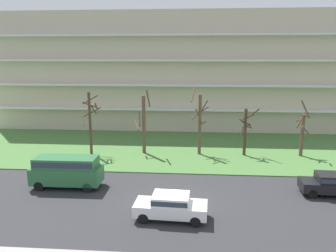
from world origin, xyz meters
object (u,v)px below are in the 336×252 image
object	(u,v)px
tree_right	(246,130)
sedan_white_near_left	(171,205)
tree_center	(200,122)
sedan_black_center_right	(333,183)
tree_far_right	(302,132)
tree_far_left	(90,120)
tree_left	(144,123)
van_green_center_left	(67,169)

from	to	relation	value
tree_right	sedan_white_near_left	size ratio (longest dim) A/B	1.08
tree_center	sedan_white_near_left	size ratio (longest dim) A/B	1.50
sedan_black_center_right	tree_far_right	bearing A→B (deg)	-91.44
tree_center	sedan_white_near_left	bearing A→B (deg)	-97.65
tree_far_left	tree_left	bearing A→B (deg)	7.95
tree_far_right	sedan_white_near_left	xyz separation A→B (m)	(-11.94, -14.05, -1.62)
tree_far_right	sedan_black_center_right	xyz separation A→B (m)	(-0.69, -9.55, -1.62)
tree_right	sedan_black_center_right	distance (m)	10.72
tree_right	sedan_white_near_left	world-z (taller)	tree_right
tree_center	van_green_center_left	distance (m)	13.98
tree_far_left	tree_far_right	bearing A→B (deg)	2.44
tree_center	sedan_black_center_right	size ratio (longest dim) A/B	1.51
tree_center	tree_right	world-z (taller)	tree_center
tree_right	sedan_black_center_right	xyz separation A→B (m)	(4.81, -9.41, -1.79)
tree_right	tree_center	bearing A→B (deg)	178.82
tree_left	tree_center	distance (m)	5.61
tree_right	sedan_black_center_right	size ratio (longest dim) A/B	1.08
tree_center	tree_right	distance (m)	4.61
sedan_white_near_left	tree_right	bearing A→B (deg)	68.31
van_green_center_left	tree_far_right	bearing A→B (deg)	-155.01
sedan_white_near_left	tree_left	bearing A→B (deg)	108.11
tree_far_left	van_green_center_left	xyz separation A→B (m)	(0.76, -8.67, -2.11)
tree_far_left	tree_right	world-z (taller)	tree_far_left
tree_far_left	tree_center	distance (m)	10.85
tree_far_left	van_green_center_left	size ratio (longest dim) A/B	1.21
tree_center	sedan_black_center_right	bearing A→B (deg)	-45.44
tree_far_right	van_green_center_left	xyz separation A→B (m)	(-20.11, -9.55, -1.10)
sedan_white_near_left	sedan_black_center_right	xyz separation A→B (m)	(11.24, 4.50, 0.00)
tree_right	sedan_black_center_right	world-z (taller)	tree_right
tree_far_right	sedan_black_center_right	distance (m)	9.71
tree_left	sedan_white_near_left	world-z (taller)	tree_left
sedan_white_near_left	tree_far_left	bearing A→B (deg)	127.30
tree_center	sedan_white_near_left	distance (m)	14.36
tree_right	van_green_center_left	bearing A→B (deg)	-147.21
tree_left	sedan_black_center_right	world-z (taller)	tree_left
tree_right	tree_far_right	world-z (taller)	tree_far_right
tree_far_left	tree_right	xyz separation A→B (m)	(15.37, 0.75, -0.84)
tree_center	van_green_center_left	size ratio (longest dim) A/B	1.29
tree_far_right	sedan_black_center_right	world-z (taller)	tree_far_right
tree_far_left	tree_right	bearing A→B (deg)	2.78
tree_far_left	tree_center	bearing A→B (deg)	4.44
tree_far_left	sedan_white_near_left	world-z (taller)	tree_far_left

